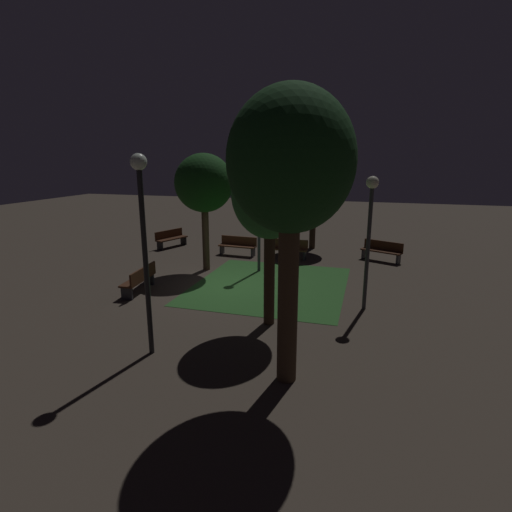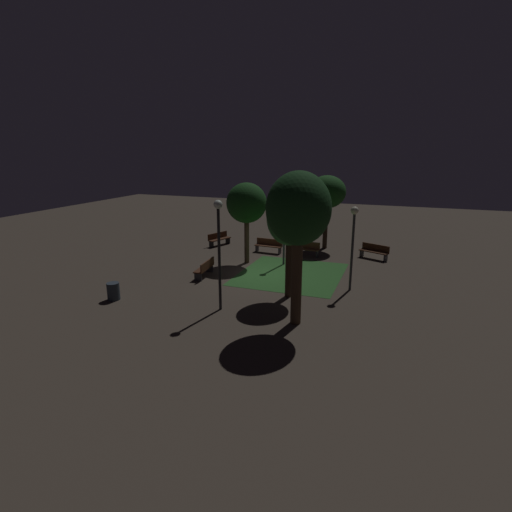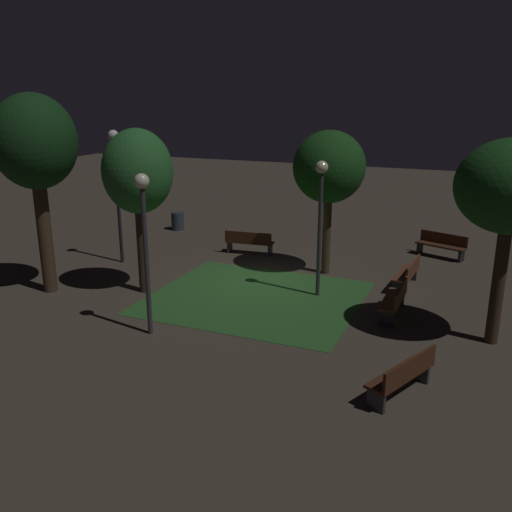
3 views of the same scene
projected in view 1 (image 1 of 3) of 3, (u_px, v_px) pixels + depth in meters
ground_plane at (230, 285)px, 14.39m from camera, size 60.00×60.00×0.00m
grass_lawn at (270, 285)px, 14.43m from camera, size 5.35×6.00×0.01m
bench_front_left at (288, 248)px, 18.10m from camera, size 1.81×0.51×0.88m
bench_corner at (238, 245)px, 18.75m from camera, size 1.83×0.61×0.88m
bench_by_lamp at (140, 279)px, 13.58m from camera, size 0.64×1.84×0.88m
bench_back_row at (171, 238)px, 20.43m from camera, size 1.07×1.85×0.88m
bench_path_side at (382, 250)px, 17.73m from camera, size 1.84×1.16×0.88m
tree_near_wall at (270, 195)px, 10.24m from camera, size 2.03×2.03×4.87m
tree_back_left at (291, 166)px, 7.26m from camera, size 2.39×2.39×5.84m
tree_back_right at (314, 174)px, 19.35m from camera, size 2.47×2.47×4.87m
tree_right_canopy at (204, 184)px, 15.58m from camera, size 2.32×2.32×4.70m
lamp_post_near_wall at (370, 219)px, 11.49m from camera, size 0.36×0.36×4.02m
lamp_post_path_center at (259, 204)px, 15.52m from camera, size 0.36×0.36×4.00m
lamp_post_plaza_east at (143, 223)px, 8.68m from camera, size 0.36×0.36×4.62m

